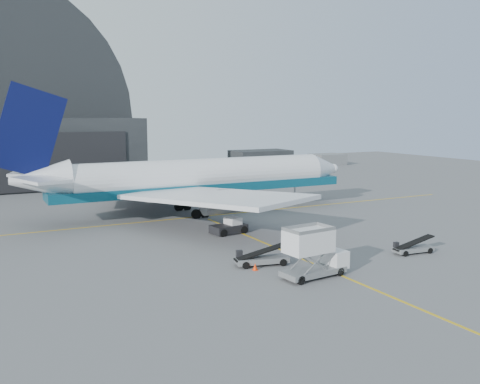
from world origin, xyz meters
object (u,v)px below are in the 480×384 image
catering_truck (313,253)px  belt_loader_a (261,259)px  airliner (191,179)px  belt_loader_b (413,248)px  pushback_tug (229,227)px

catering_truck → belt_loader_a: size_ratio=1.18×
airliner → belt_loader_b: 29.94m
airliner → belt_loader_a: 25.15m
belt_loader_a → catering_truck: bearing=-56.9°
airliner → catering_truck: bearing=-93.3°
catering_truck → belt_loader_b: 12.68m
belt_loader_a → belt_loader_b: 14.68m
catering_truck → belt_loader_b: catering_truck is taller
pushback_tug → belt_loader_b: pushback_tug is taller
belt_loader_b → catering_truck: bearing=-166.8°
airliner → belt_loader_a: (-3.59, -24.57, -4.01)m
pushback_tug → belt_loader_a: 12.60m
pushback_tug → belt_loader_a: bearing=-112.5°
pushback_tug → airliner: bearing=78.6°
airliner → belt_loader_b: airliner is taller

